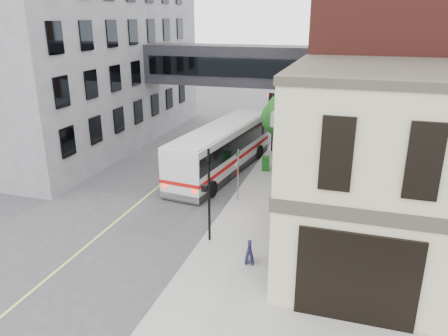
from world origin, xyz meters
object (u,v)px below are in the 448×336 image
Objects in this scene: pedestrian_a at (295,157)px; newspaper_box at (266,163)px; pedestrian_b at (295,156)px; sandwich_board at (249,253)px; bus at (222,147)px; pedestrian_c at (293,153)px.

newspaper_box is (-1.89, -0.58, -0.43)m from pedestrian_a.
newspaper_box is at bearing -134.72° from pedestrian_b.
sandwich_board is at bearing -92.69° from newspaper_box.
pedestrian_b is 2.20m from newspaper_box.
newspaper_box is 11.88m from sandwich_board.
pedestrian_c is (4.48, 2.56, -0.74)m from bus.
bus is at bearing -145.29° from pedestrian_b.
pedestrian_c is (-0.29, 1.23, -0.04)m from pedestrian_a.
pedestrian_a is 1.14× the size of pedestrian_b.
bus reaches higher than newspaper_box.
pedestrian_c is (-0.21, 0.62, 0.07)m from pedestrian_b.
pedestrian_c is at bearing 120.92° from pedestrian_a.
pedestrian_a is 2.02m from newspaper_box.
bus is 6.79× the size of pedestrian_c.
bus is 5.22m from pedestrian_c.
sandwich_board is (4.67, -10.99, -1.15)m from bus.
newspaper_box is (2.88, 0.76, -1.12)m from bus.
pedestrian_c reaches higher than newspaper_box.
newspaper_box is at bearing -100.44° from pedestrian_c.
newspaper_box is (-1.82, -1.19, -0.32)m from pedestrian_b.
pedestrian_b is at bearing 76.30° from sandwich_board.
pedestrian_b is 0.92× the size of pedestrian_c.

